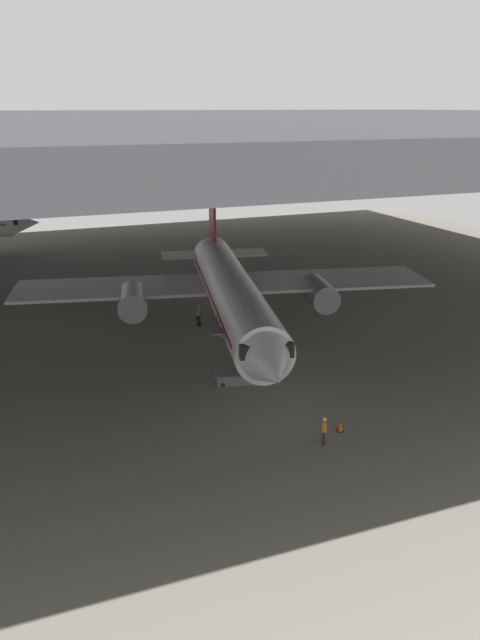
# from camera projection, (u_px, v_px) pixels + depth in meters

# --- Properties ---
(ground_plane) EXTENTS (110.00, 110.00, 0.00)m
(ground_plane) POSITION_uv_depth(u_px,v_px,m) (229.00, 336.00, 54.10)
(ground_plane) COLOR gray
(hangar_structure) EXTENTS (121.00, 99.00, 17.31)m
(hangar_structure) POSITION_uv_depth(u_px,v_px,m) (173.00, 121.00, 61.07)
(hangar_structure) COLOR #4C4F54
(hangar_structure) RESTS_ON ground_plane
(airplane_main) EXTENTS (36.57, 37.23, 11.72)m
(airplane_main) POSITION_uv_depth(u_px,v_px,m) (231.00, 292.00, 53.99)
(airplane_main) COLOR white
(airplane_main) RESTS_ON ground_plane
(boarding_stairs) EXTENTS (4.46, 2.36, 4.71)m
(boarding_stairs) POSITION_uv_depth(u_px,v_px,m) (244.00, 371.00, 44.98)
(boarding_stairs) COLOR slate
(boarding_stairs) RESTS_ON ground_plane
(crew_worker_near_nose) EXTENTS (0.35, 0.51, 1.70)m
(crew_worker_near_nose) POSITION_uv_depth(u_px,v_px,m) (324.00, 429.00, 36.42)
(crew_worker_near_nose) COLOR #232838
(crew_worker_near_nose) RESTS_ON ground_plane
(crew_worker_by_stairs) EXTENTS (0.27, 0.54, 1.75)m
(crew_worker_by_stairs) POSITION_uv_depth(u_px,v_px,m) (242.00, 348.00, 48.53)
(crew_worker_by_stairs) COLOR #232838
(crew_worker_by_stairs) RESTS_ON ground_plane
(traffic_cone_orange) EXTENTS (0.36, 0.36, 0.60)m
(traffic_cone_orange) POSITION_uv_depth(u_px,v_px,m) (340.00, 427.00, 38.18)
(traffic_cone_orange) COLOR black
(traffic_cone_orange) RESTS_ON ground_plane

